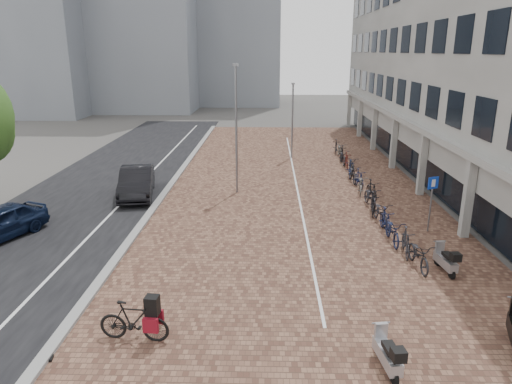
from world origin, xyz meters
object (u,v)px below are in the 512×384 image
object	(u,v)px
scooter_back	(387,352)
car_dark	(137,182)
hero_bike	(134,320)
parking_sign	(432,195)
scooter_front	(446,259)

from	to	relation	value
scooter_back	car_dark	bearing A→B (deg)	118.24
hero_bike	parking_sign	size ratio (longest dim) A/B	0.80
hero_bike	scooter_back	size ratio (longest dim) A/B	1.34
scooter_front	scooter_back	distance (m)	6.34
scooter_front	scooter_back	bearing A→B (deg)	-128.97
scooter_front	parking_sign	bearing A→B (deg)	73.02
hero_bike	parking_sign	bearing A→B (deg)	-46.20
hero_bike	scooter_back	world-z (taller)	hero_bike
hero_bike	parking_sign	xyz separation A→B (m)	(10.51, 8.20, 1.05)
car_dark	hero_bike	size ratio (longest dim) A/B	2.39
car_dark	hero_bike	xyz separation A→B (m)	(3.49, -13.01, -0.17)
scooter_front	scooter_back	size ratio (longest dim) A/B	0.98
car_dark	scooter_front	size ratio (longest dim) A/B	3.24
parking_sign	car_dark	bearing A→B (deg)	137.38
scooter_back	hero_bike	bearing A→B (deg)	163.55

